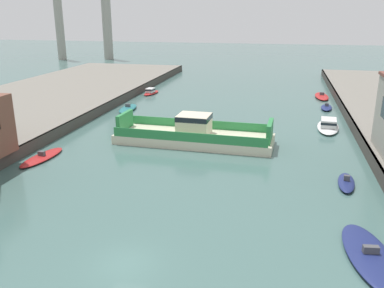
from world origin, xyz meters
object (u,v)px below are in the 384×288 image
object	(u,v)px
moored_boat_mid_right	(370,256)
moored_boat_far_right	(346,183)
moored_boat_upstream_b	(322,96)
smokestack_distant_a	(58,11)
moored_boat_upstream_a	(151,92)
moored_boat_near_left	(328,125)
smokestack_distant_b	(106,11)
chain_ferry	(194,134)
moored_boat_near_right	(326,107)
moored_boat_far_left	(42,157)
moored_boat_mid_left	(128,108)

from	to	relation	value
moored_boat_mid_right	moored_boat_far_right	size ratio (longest dim) A/B	1.72
moored_boat_upstream_b	smokestack_distant_a	bearing A→B (deg)	148.94
moored_boat_far_right	moored_boat_upstream_a	xyz separation A→B (m)	(-31.98, 39.04, 0.21)
moored_boat_near_left	smokestack_distant_b	distance (m)	102.68
chain_ferry	moored_boat_near_right	size ratio (longest dim) A/B	3.82
moored_boat_near_left	smokestack_distant_a	size ratio (longest dim) A/B	0.29
moored_boat_far_left	smokestack_distant_a	bearing A→B (deg)	118.19
moored_boat_near_left	moored_boat_upstream_b	size ratio (longest dim) A/B	1.11
moored_boat_near_left	smokestack_distant_b	xyz separation A→B (m)	(-66.19, 76.97, 15.40)
chain_ferry	moored_boat_mid_right	bearing A→B (deg)	-52.88
smokestack_distant_a	moored_boat_upstream_b	bearing A→B (deg)	-31.06
chain_ferry	moored_boat_upstream_b	world-z (taller)	chain_ferry
moored_boat_near_left	moored_boat_far_left	distance (m)	37.56
moored_boat_near_right	moored_boat_mid_left	xyz separation A→B (m)	(-32.25, -8.09, 0.03)
moored_boat_upstream_b	smokestack_distant_a	distance (m)	97.05
chain_ferry	smokestack_distant_a	size ratio (longest dim) A/B	0.65
moored_boat_upstream_a	moored_boat_upstream_b	size ratio (longest dim) A/B	0.74
moored_boat_near_left	smokestack_distant_b	bearing A→B (deg)	130.69
moored_boat_mid_right	moored_boat_far_right	bearing A→B (deg)	89.62
moored_boat_near_left	moored_boat_upstream_b	xyz separation A→B (m)	(0.83, 22.76, -0.30)
chain_ferry	moored_boat_near_right	world-z (taller)	chain_ferry
moored_boat_near_left	smokestack_distant_a	world-z (taller)	smokestack_distant_a
moored_boat_near_right	chain_ferry	bearing A→B (deg)	-127.25
smokestack_distant_b	moored_boat_mid_right	bearing A→B (deg)	-58.86
moored_boat_mid_right	moored_boat_upstream_b	xyz separation A→B (m)	(0.99, 55.07, 0.03)
chain_ferry	smokestack_distant_a	world-z (taller)	smokestack_distant_a
chain_ferry	moored_boat_near_right	xyz separation A→B (m)	(17.70, 23.27, -0.84)
moored_boat_upstream_b	moored_boat_near_right	bearing A→B (deg)	-89.70
moored_boat_mid_left	moored_boat_upstream_b	bearing A→B (deg)	29.05
moored_boat_upstream_b	smokestack_distant_a	world-z (taller)	smokestack_distant_a
moored_boat_upstream_b	moored_boat_far_left	bearing A→B (deg)	-127.75
moored_boat_far_left	smokestack_distant_b	world-z (taller)	smokestack_distant_b
moored_boat_far_left	smokestack_distant_a	xyz separation A→B (m)	(-49.21, 91.83, 15.76)
chain_ferry	moored_boat_upstream_a	distance (m)	33.20
moored_boat_upstream_b	moored_boat_mid_left	bearing A→B (deg)	-150.95
moored_boat_near_right	moored_boat_mid_left	world-z (taller)	moored_boat_mid_left
moored_boat_mid_left	moored_boat_far_left	world-z (taller)	moored_boat_mid_left
moored_boat_near_right	smokestack_distant_a	size ratio (longest dim) A/B	0.17
moored_boat_mid_right	smokestack_distant_b	world-z (taller)	smokestack_distant_b
moored_boat_near_right	moored_boat_mid_right	size ratio (longest dim) A/B	0.59
smokestack_distant_a	chain_ferry	bearing A→B (deg)	-52.02
chain_ferry	moored_boat_far_left	xyz separation A→B (m)	(-15.19, -9.35, -0.90)
moored_boat_near_right	moored_boat_upstream_b	size ratio (longest dim) A/B	0.66
moored_boat_near_left	moored_boat_upstream_b	world-z (taller)	moored_boat_near_left
moored_boat_mid_right	moored_boat_upstream_a	world-z (taller)	moored_boat_upstream_a
moored_boat_near_left	smokestack_distant_b	world-z (taller)	smokestack_distant_b
moored_boat_upstream_a	chain_ferry	bearing A→B (deg)	-62.65
chain_ferry	moored_boat_far_left	bearing A→B (deg)	-148.40
moored_boat_mid_right	moored_boat_upstream_a	bearing A→B (deg)	121.78
moored_boat_near_left	moored_boat_far_right	distance (m)	19.87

